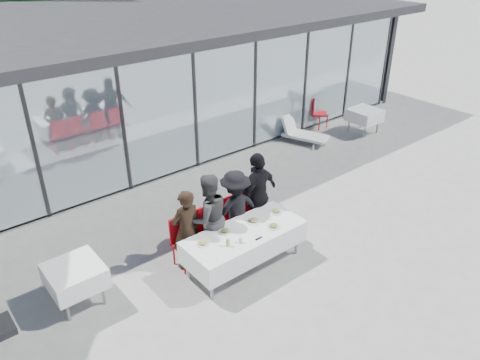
% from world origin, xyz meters
% --- Properties ---
extents(ground, '(90.00, 90.00, 0.00)m').
position_xyz_m(ground, '(0.00, 0.00, 0.00)').
color(ground, '#9C9B94').
rests_on(ground, ground).
extents(pavilion, '(14.80, 8.80, 3.44)m').
position_xyz_m(pavilion, '(2.00, 8.16, 2.15)').
color(pavilion, gray).
rests_on(pavilion, ground).
extents(dining_table, '(2.26, 0.96, 0.75)m').
position_xyz_m(dining_table, '(-0.60, 0.11, 0.54)').
color(dining_table, white).
rests_on(dining_table, ground).
extents(diner_a, '(0.61, 0.61, 1.60)m').
position_xyz_m(diner_a, '(-1.42, 0.75, 0.80)').
color(diner_a, black).
rests_on(diner_a, ground).
extents(diner_chair_a, '(0.44, 0.44, 0.97)m').
position_xyz_m(diner_chair_a, '(-1.42, 0.86, 0.54)').
color(diner_chair_a, red).
rests_on(diner_chair_a, ground).
extents(diner_b, '(0.95, 0.95, 1.74)m').
position_xyz_m(diner_b, '(-0.94, 0.75, 0.87)').
color(diner_b, '#454545').
rests_on(diner_b, ground).
extents(diner_chair_b, '(0.44, 0.44, 0.97)m').
position_xyz_m(diner_chair_b, '(-0.94, 0.86, 0.54)').
color(diner_chair_b, red).
rests_on(diner_chair_b, ground).
extents(diner_c, '(1.16, 1.16, 1.60)m').
position_xyz_m(diner_c, '(-0.30, 0.75, 0.80)').
color(diner_c, black).
rests_on(diner_c, ground).
extents(diner_chair_c, '(0.44, 0.44, 0.97)m').
position_xyz_m(diner_chair_c, '(-0.30, 0.86, 0.54)').
color(diner_chair_c, red).
rests_on(diner_chair_c, ground).
extents(diner_d, '(1.25, 1.25, 1.81)m').
position_xyz_m(diner_d, '(0.27, 0.75, 0.91)').
color(diner_d, black).
rests_on(diner_d, ground).
extents(diner_chair_d, '(0.44, 0.44, 0.97)m').
position_xyz_m(diner_chair_d, '(0.27, 0.86, 0.54)').
color(diner_chair_d, red).
rests_on(diner_chair_d, ground).
extents(plate_a, '(0.24, 0.24, 0.07)m').
position_xyz_m(plate_a, '(-1.40, 0.27, 0.78)').
color(plate_a, silver).
rests_on(plate_a, dining_table).
extents(plate_b, '(0.24, 0.24, 0.07)m').
position_xyz_m(plate_b, '(-0.88, 0.32, 0.78)').
color(plate_b, silver).
rests_on(plate_b, dining_table).
extents(plate_c, '(0.24, 0.24, 0.07)m').
position_xyz_m(plate_c, '(-0.27, 0.25, 0.78)').
color(plate_c, silver).
rests_on(plate_c, dining_table).
extents(plate_d, '(0.24, 0.24, 0.07)m').
position_xyz_m(plate_d, '(0.28, 0.23, 0.78)').
color(plate_d, silver).
rests_on(plate_d, dining_table).
extents(plate_extra, '(0.24, 0.24, 0.07)m').
position_xyz_m(plate_extra, '(-0.10, -0.11, 0.78)').
color(plate_extra, silver).
rests_on(plate_extra, dining_table).
extents(juice_bottle, '(0.06, 0.06, 0.15)m').
position_xyz_m(juice_bottle, '(-1.09, -0.04, 0.82)').
color(juice_bottle, '#97C150').
rests_on(juice_bottle, dining_table).
extents(drinking_glasses, '(0.07, 0.07, 0.10)m').
position_xyz_m(drinking_glasses, '(-0.86, -0.10, 0.80)').
color(drinking_glasses, silver).
rests_on(drinking_glasses, dining_table).
extents(folded_eyeglasses, '(0.14, 0.03, 0.01)m').
position_xyz_m(folded_eyeglasses, '(-0.54, -0.21, 0.76)').
color(folded_eyeglasses, black).
rests_on(folded_eyeglasses, dining_table).
extents(spare_table_left, '(0.86, 0.86, 0.74)m').
position_xyz_m(spare_table_left, '(-3.37, 1.10, 0.55)').
color(spare_table_left, white).
rests_on(spare_table_left, ground).
extents(spare_table_right, '(0.86, 0.86, 0.74)m').
position_xyz_m(spare_table_right, '(6.30, 2.78, 0.55)').
color(spare_table_right, white).
rests_on(spare_table_right, ground).
extents(spare_chair_a, '(0.62, 0.62, 0.97)m').
position_xyz_m(spare_chair_a, '(5.51, 3.99, 0.54)').
color(spare_chair_a, red).
rests_on(spare_chair_a, ground).
extents(spare_chair_b, '(0.60, 0.60, 0.97)m').
position_xyz_m(spare_chair_b, '(4.26, 4.42, 0.54)').
color(spare_chair_b, red).
rests_on(spare_chair_b, ground).
extents(lounger, '(1.03, 1.46, 0.72)m').
position_xyz_m(lounger, '(4.38, 3.55, 0.26)').
color(lounger, white).
rests_on(lounger, ground).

